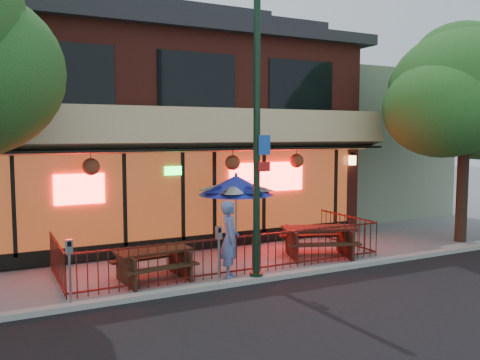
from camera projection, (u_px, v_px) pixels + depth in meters
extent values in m
plane|color=gray|center=(248.00, 276.00, 12.32)|extent=(80.00, 80.00, 0.00)
cube|color=#999993|center=(258.00, 279.00, 11.87)|extent=(80.00, 0.25, 0.12)
cube|color=maroon|center=(156.00, 139.00, 18.42)|extent=(12.00, 8.00, 6.50)
cube|color=#59230F|center=(198.00, 195.00, 14.99)|extent=(11.00, 0.06, 2.60)
cube|color=#FF0C0C|center=(267.00, 177.00, 15.92)|extent=(2.60, 0.04, 0.90)
cube|color=#FF0C0C|center=(80.00, 189.00, 13.36)|extent=(1.30, 0.04, 0.80)
cube|color=#D2B785|center=(204.00, 130.00, 14.39)|extent=(12.20, 1.33, 1.26)
cube|color=black|center=(68.00, 74.00, 13.06)|extent=(2.40, 0.06, 1.60)
cube|color=black|center=(197.00, 80.00, 14.69)|extent=(2.40, 0.06, 1.60)
cube|color=black|center=(301.00, 85.00, 16.31)|extent=(2.40, 0.06, 1.60)
cube|color=black|center=(199.00, 242.00, 15.09)|extent=(11.00, 0.12, 0.40)
cube|color=#FFC672|center=(352.00, 160.00, 17.29)|extent=(0.18, 0.18, 0.32)
cube|color=slate|center=(345.00, 144.00, 22.94)|extent=(6.00, 7.00, 6.00)
cube|color=#4C1510|center=(245.00, 236.00, 12.41)|extent=(8.40, 0.04, 0.04)
cube|color=#4C1510|center=(245.00, 270.00, 12.49)|extent=(8.40, 0.04, 0.04)
cube|color=#4C1510|center=(57.00, 243.00, 11.67)|extent=(0.04, 2.60, 0.04)
cube|color=#4C1510|center=(347.00, 216.00, 15.46)|extent=(0.04, 2.60, 0.04)
cylinder|color=#4C1510|center=(245.00, 254.00, 12.45)|extent=(0.02, 0.02, 1.00)
cylinder|color=black|center=(257.00, 132.00, 11.65)|extent=(0.16, 0.16, 7.00)
cylinder|color=black|center=(256.00, 277.00, 11.96)|extent=(0.32, 0.32, 0.20)
cube|color=#194CB2|center=(264.00, 145.00, 11.59)|extent=(0.30, 0.02, 0.45)
cube|color=red|center=(264.00, 167.00, 11.64)|extent=(0.30, 0.02, 0.22)
cylinder|color=#312018|center=(463.00, 172.00, 16.17)|extent=(0.36, 0.36, 4.48)
ellipsoid|color=#1C4617|center=(466.00, 92.00, 15.94)|extent=(4.80, 4.80, 3.94)
ellipsoid|color=#1C4617|center=(461.00, 62.00, 16.29)|extent=(3.12, 3.12, 2.56)
cube|color=#342013|center=(126.00, 270.00, 11.58)|extent=(0.18, 1.26, 0.72)
cube|color=#342013|center=(180.00, 262.00, 12.30)|extent=(0.18, 1.26, 0.72)
cube|color=#342013|center=(154.00, 251.00, 11.91)|extent=(1.80, 0.89, 0.06)
cube|color=#342013|center=(163.00, 268.00, 11.49)|extent=(1.76, 0.43, 0.05)
cube|color=#342013|center=(145.00, 258.00, 12.38)|extent=(1.76, 0.43, 0.05)
cube|color=#371C13|center=(292.00, 243.00, 14.16)|extent=(0.56, 1.37, 0.82)
cube|color=#371C13|center=(345.00, 242.00, 14.33)|extent=(0.56, 1.37, 0.82)
cube|color=#371C13|center=(319.00, 228.00, 14.21)|extent=(2.15, 1.47, 0.07)
cube|color=#371C13|center=(325.00, 245.00, 13.64)|extent=(1.97, 0.98, 0.06)
cube|color=#371C13|center=(313.00, 236.00, 14.84)|extent=(1.97, 0.98, 0.06)
cylinder|color=gray|center=(236.00, 219.00, 14.16)|extent=(0.05, 0.05, 2.19)
cone|color=#1D29A0|center=(236.00, 185.00, 14.07)|extent=(2.09, 2.09, 0.55)
sphere|color=gray|center=(236.00, 174.00, 14.04)|extent=(0.10, 0.10, 0.10)
imported|color=#5974B3|center=(230.00, 240.00, 12.12)|extent=(0.67, 0.80, 1.87)
cylinder|color=gray|center=(219.00, 263.00, 11.39)|extent=(0.05, 0.05, 1.13)
cube|color=gray|center=(219.00, 233.00, 11.33)|extent=(0.14, 0.13, 0.29)
cube|color=black|center=(220.00, 230.00, 11.27)|extent=(0.08, 0.02, 0.10)
cylinder|color=gray|center=(70.00, 281.00, 10.02)|extent=(0.05, 0.05, 1.12)
cube|color=gray|center=(69.00, 247.00, 9.96)|extent=(0.14, 0.12, 0.29)
cube|color=black|center=(69.00, 244.00, 9.91)|extent=(0.08, 0.02, 0.10)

